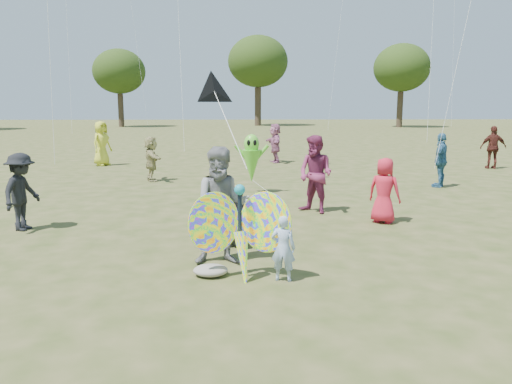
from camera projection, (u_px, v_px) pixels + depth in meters
ground at (273, 283)px, 7.31m from camera, size 160.00×160.00×0.00m
child_girl at (283, 248)px, 7.34m from camera, size 0.41×0.32×1.00m
adult_man at (222, 206)px, 8.07m from camera, size 0.97×0.78×1.93m
grey_bag at (211, 270)px, 7.63m from camera, size 0.53×0.44×0.17m
crowd_a at (384, 190)px, 10.95m from camera, size 0.84×0.78×1.45m
crowd_b at (22, 192)px, 10.29m from camera, size 0.79×1.14×1.61m
crowd_c at (441, 160)px, 15.69m from camera, size 0.94×1.05×1.71m
crowd_d at (151, 159)px, 16.95m from camera, size 0.87×1.49×1.53m
crowd_e at (315, 174)px, 11.93m from camera, size 1.15×1.14×1.87m
crowd_g at (102, 143)px, 21.23m from camera, size 0.99×1.10×1.89m
crowd_h at (493, 147)px, 20.19m from camera, size 1.06×0.54×1.74m
crowd_j at (275, 143)px, 22.36m from camera, size 0.80×1.69×1.75m
jogging_stroller at (230, 211)px, 9.40m from camera, size 0.75×1.14×1.09m
butterfly_kite at (241, 234)px, 7.38m from camera, size 1.74×0.75×1.64m
delta_kite_rig at (214, 92)px, 9.51m from camera, size 1.04×2.03×1.70m
alien_kite at (252, 160)px, 14.59m from camera, size 1.12×0.69×1.74m
tree_line at (278, 62)px, 50.53m from camera, size 91.78×33.60×10.79m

